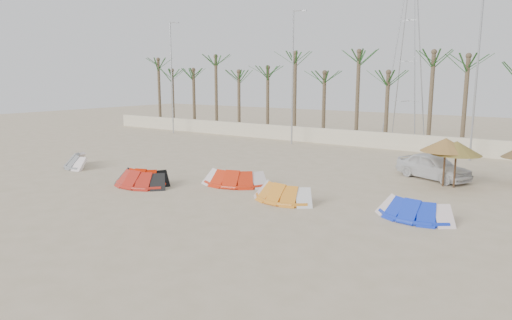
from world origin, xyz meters
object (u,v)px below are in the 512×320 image
Objects in this scene: kite_red_left at (143,177)px; parasol_mid at (446,145)px; kite_red_right at (238,177)px; kite_orange at (285,191)px; parasol_left at (457,148)px; car at (433,166)px; kite_red_mid at (147,176)px; kite_grey at (81,160)px; kite_blue at (416,208)px.

kite_red_left is 15.71m from parasol_mid.
kite_red_right is 3.88m from kite_orange.
parasol_left is 2.43m from car.
parasol_mid reaches higher than kite_red_right.
kite_red_right is (4.16, 2.56, 0.00)m from kite_red_mid.
parasol_left is 0.98× the size of parasol_mid.
parasol_mid is at bearing 20.05° from kite_grey.
kite_orange is at bearing -173.21° from kite_blue.
parasol_mid is (9.00, 5.73, 1.76)m from kite_red_right.
parasol_mid is at bearing 32.24° from kite_red_mid.
kite_blue is 6.58m from parasol_mid.
parasol_left is (20.75, 7.41, 1.64)m from kite_grey.
parasol_mid reaches higher than kite_red_left.
kite_red_mid and kite_blue have the same top height.
kite_red_mid is 7.93m from kite_orange.
kite_orange is 9.30m from parasol_left.
car reaches higher than kite_blue.
kite_red_mid is at bearing -7.38° from kite_grey.
kite_red_right and kite_orange have the same top height.
parasol_mid is (20.23, 7.38, 1.76)m from kite_grey.
kite_red_right is at bearing 8.34° from kite_grey.
kite_red_left is 13.56m from kite_blue.
kite_grey is 7.13m from kite_red_mid.
kite_red_left is at bearing -143.44° from kite_red_right.
kite_grey is at bearing 172.62° from kite_red_mid.
kite_blue is (5.71, 0.68, -0.00)m from kite_orange.
kite_red_mid and kite_orange have the same top height.
car reaches higher than kite_red_right.
parasol_left is at bearing 88.73° from kite_blue.
kite_red_left is 1.05× the size of kite_blue.
kite_grey is 0.91× the size of kite_red_right.
kite_red_mid is (-0.18, 0.39, -0.00)m from kite_red_left.
kite_orange is 8.98m from parasol_mid.
parasol_left is at bearing 50.26° from kite_orange.
kite_red_mid is 1.31× the size of parasol_mid.
kite_grey is at bearing -160.35° from parasol_left.
kite_grey and kite_red_mid have the same top height.
kite_blue is 1.28× the size of parasol_mid.
parasol_left reaches higher than kite_blue.
kite_red_mid is at bearing -147.76° from parasol_mid.
car is (19.34, 8.87, 0.30)m from kite_grey.
kite_red_left is at bearing 154.54° from car.
car is (-0.89, 1.49, -1.46)m from parasol_mid.
kite_orange is (7.65, 1.68, -0.00)m from kite_red_left.
kite_red_left is at bearing -146.20° from parasol_mid.
kite_red_right is 11.25m from parasol_left.
parasol_left is at bearing 3.19° from parasol_mid.
kite_red_left is 0.90× the size of kite_red_right.
parasol_left is at bearing 19.65° from kite_grey.
kite_orange is at bearing -19.14° from kite_red_right.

